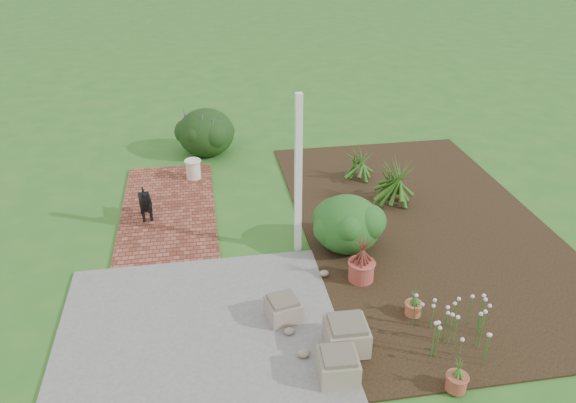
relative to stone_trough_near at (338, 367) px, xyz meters
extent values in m
plane|color=#276720|center=(-0.27, 2.60, -0.19)|extent=(80.00, 80.00, 0.00)
cube|color=slate|center=(-1.52, 0.85, -0.17)|extent=(3.50, 3.50, 0.04)
cube|color=#612B1E|center=(-1.97, 4.35, -0.17)|extent=(1.60, 3.50, 0.04)
cube|color=black|center=(2.23, 3.10, -0.17)|extent=(4.00, 7.00, 0.03)
cube|color=white|center=(0.03, 2.70, 1.06)|extent=(0.10, 0.10, 2.50)
cube|color=#776D58|center=(0.00, 0.00, 0.00)|extent=(0.46, 0.46, 0.29)
cube|color=#726A58|center=(0.21, 0.45, 0.02)|extent=(0.51, 0.51, 0.33)
cube|color=gray|center=(-0.45, 1.10, -0.01)|extent=(0.48, 0.48, 0.27)
cube|color=black|center=(-2.32, 4.06, 0.15)|extent=(0.25, 0.43, 0.18)
cylinder|color=black|center=(-2.35, 3.91, -0.04)|extent=(0.05, 0.05, 0.20)
cylinder|color=black|center=(-2.23, 3.93, -0.04)|extent=(0.05, 0.05, 0.20)
cylinder|color=black|center=(-2.40, 4.19, -0.04)|extent=(0.05, 0.05, 0.20)
cylinder|color=black|center=(-2.28, 4.22, -0.04)|extent=(0.05, 0.05, 0.20)
sphere|color=black|center=(-2.27, 3.82, 0.29)|extent=(0.17, 0.17, 0.17)
cone|color=black|center=(-2.35, 4.27, 0.27)|extent=(0.09, 0.13, 0.15)
cylinder|color=beige|center=(-1.50, 5.47, 0.04)|extent=(0.36, 0.36, 0.37)
ellipsoid|color=#124217|center=(0.78, 2.60, 0.28)|extent=(1.05, 1.05, 0.88)
cylinder|color=#A84538|center=(0.77, 1.75, -0.01)|extent=(0.45, 0.45, 0.29)
cylinder|color=#B8603E|center=(1.23, 0.91, -0.07)|extent=(0.24, 0.24, 0.18)
cylinder|color=#994534|center=(1.24, -0.38, -0.06)|extent=(0.25, 0.25, 0.19)
ellipsoid|color=black|center=(-1.19, 6.74, 0.32)|extent=(1.44, 1.44, 1.01)
camera|label=1|loc=(-1.31, -4.49, 4.57)|focal=35.00mm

